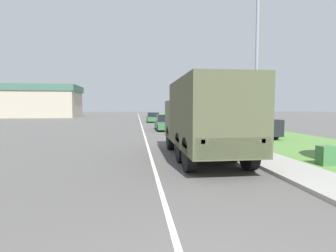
{
  "coord_description": "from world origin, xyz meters",
  "views": [
    {
      "loc": [
        -0.6,
        -1.46,
        2.1
      ],
      "look_at": [
        0.84,
        10.46,
        1.25
      ],
      "focal_mm": 28.0,
      "sensor_mm": 36.0,
      "label": 1
    }
  ],
  "objects": [
    {
      "name": "utility_box",
      "position": [
        6.2,
        7.13,
        0.37
      ],
      "size": [
        0.55,
        0.45,
        0.7
      ],
      "color": "#3D7042",
      "rests_on": "grass_strip_right"
    },
    {
      "name": "building_distant",
      "position": [
        -22.55,
        57.82,
        3.45
      ],
      "size": [
        19.2,
        10.3,
        6.81
      ],
      "color": "#B2A893",
      "rests_on": "ground"
    },
    {
      "name": "car_nearest_ahead",
      "position": [
        2.11,
        22.75,
        0.66
      ],
      "size": [
        1.77,
        4.27,
        1.45
      ],
      "color": "#336B3D",
      "rests_on": "ground"
    },
    {
      "name": "sidewalk_right",
      "position": [
        4.5,
        40.0,
        0.06
      ],
      "size": [
        1.8,
        120.0,
        0.12
      ],
      "color": "#9E9B93",
      "rests_on": "ground"
    },
    {
      "name": "pickup_truck",
      "position": [
        7.68,
        16.73,
        0.92
      ],
      "size": [
        1.96,
        5.03,
        1.94
      ],
      "color": "black",
      "rests_on": "grass_strip_right"
    },
    {
      "name": "ground_plane",
      "position": [
        0.0,
        40.0,
        0.0
      ],
      "size": [
        180.0,
        180.0,
        0.0
      ],
      "primitive_type": "plane",
      "color": "#565451"
    },
    {
      "name": "military_truck",
      "position": [
        2.11,
        8.83,
        1.73
      ],
      "size": [
        2.35,
        7.03,
        3.15
      ],
      "color": "#545B3D",
      "rests_on": "ground"
    },
    {
      "name": "lane_centre_stripe",
      "position": [
        0.0,
        40.0,
        0.0
      ],
      "size": [
        0.12,
        120.0,
        0.0
      ],
      "color": "silver",
      "rests_on": "ground"
    },
    {
      "name": "car_second_ahead",
      "position": [
        1.81,
        36.3,
        0.63
      ],
      "size": [
        1.77,
        3.92,
        1.39
      ],
      "color": "#336B3D",
      "rests_on": "ground"
    },
    {
      "name": "grass_strip_right",
      "position": [
        8.9,
        40.0,
        0.01
      ],
      "size": [
        7.0,
        120.0,
        0.02
      ],
      "color": "#56843D",
      "rests_on": "ground"
    },
    {
      "name": "lamp_post",
      "position": [
        4.56,
        9.81,
        4.77
      ],
      "size": [
        1.69,
        0.24,
        7.93
      ],
      "color": "gray",
      "rests_on": "sidewalk_right"
    }
  ]
}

